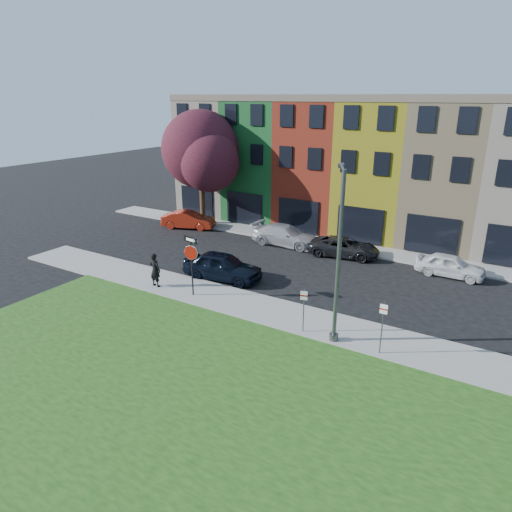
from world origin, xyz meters
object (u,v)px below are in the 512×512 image
Objects in this scene: man at (155,270)px; sedan_near at (223,266)px; street_lamp at (338,258)px; stop_sign at (191,254)px.

man is 0.39× the size of sedan_near.
man is 0.26× the size of street_lamp.
stop_sign is at bearing -176.17° from man.
stop_sign is 1.70× the size of man.
sedan_near is at bearing 133.70° from street_lamp.
sedan_near is (2.48, 3.09, -0.28)m from man.
street_lamp is (8.35, -0.38, 1.45)m from stop_sign.
stop_sign reaches higher than man.
stop_sign is 0.67× the size of sedan_near.
man reaches higher than sedan_near.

